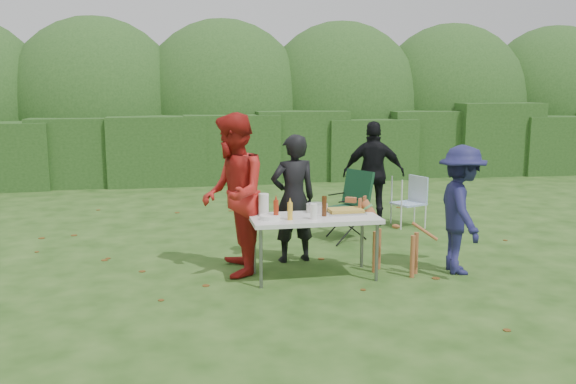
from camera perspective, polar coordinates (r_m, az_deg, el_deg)
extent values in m
plane|color=#1E4211|center=(7.09, 1.10, -8.61)|extent=(80.00, 80.00, 0.00)
cube|color=#23471C|center=(14.71, -5.43, 4.36)|extent=(22.00, 1.40, 1.70)
ellipsoid|color=#3D6628|center=(16.25, -6.03, 7.52)|extent=(20.00, 2.60, 3.20)
cube|color=silver|center=(7.16, 2.49, -2.49)|extent=(1.50, 0.70, 0.05)
cylinder|color=slate|center=(6.86, -2.55, -6.23)|extent=(0.04, 0.04, 0.69)
cylinder|color=slate|center=(7.18, 8.30, -5.60)|extent=(0.04, 0.04, 0.69)
cylinder|color=slate|center=(7.39, -3.19, -5.05)|extent=(0.04, 0.04, 0.69)
cylinder|color=slate|center=(7.69, 6.93, -4.53)|extent=(0.04, 0.04, 0.69)
imported|color=black|center=(7.81, 0.51, -0.62)|extent=(0.65, 0.48, 1.65)
imported|color=#AD1D19|center=(7.28, -5.14, -0.26)|extent=(0.78, 0.98, 1.95)
imported|color=black|center=(10.01, 8.02, 1.73)|extent=(1.07, 0.66, 1.70)
imported|color=#1C1D4B|center=(7.63, 15.89, -1.60)|extent=(0.74, 1.09, 1.56)
cube|color=#B7B7BA|center=(7.36, 5.40, -1.91)|extent=(0.45, 0.30, 0.02)
cube|color=gold|center=(7.35, 5.40, -1.70)|extent=(0.40, 0.26, 0.04)
cylinder|color=yellow|center=(6.95, 0.19, -1.81)|extent=(0.06, 0.06, 0.20)
cylinder|color=#A52914|center=(6.98, -1.13, -1.68)|extent=(0.06, 0.06, 0.22)
cylinder|color=#47230F|center=(7.15, 3.41, -1.33)|extent=(0.06, 0.06, 0.24)
cylinder|color=white|center=(7.19, -2.30, -1.18)|extent=(0.12, 0.12, 0.26)
cylinder|color=white|center=(6.98, 2.44, -1.85)|extent=(0.08, 0.08, 0.18)
cylinder|color=silver|center=(7.40, 2.73, -1.49)|extent=(0.26, 0.26, 0.10)
cylinder|color=white|center=(6.99, -1.71, -2.37)|extent=(0.24, 0.24, 0.05)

